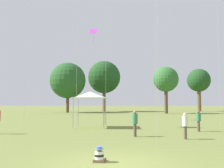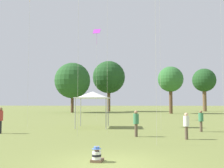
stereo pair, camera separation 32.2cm
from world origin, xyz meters
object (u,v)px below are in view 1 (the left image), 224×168
person_standing_2 (198,119)px  distant_tree_0 (166,80)px  canopy_tent (90,95)px  distant_tree_2 (199,81)px  person_standing_6 (135,121)px  seated_toddler (99,155)px  person_standing_1 (185,123)px  distant_tree_3 (68,81)px  distant_tree_1 (104,77)px  kite_6 (93,35)px

person_standing_2 → distant_tree_0: 31.54m
canopy_tent → distant_tree_2: size_ratio=0.31×
person_standing_2 → distant_tree_2: 45.56m
person_standing_6 → distant_tree_0: (8.00, 33.90, 5.55)m
seated_toddler → distant_tree_2: (19.75, 53.29, 7.06)m
person_standing_6 → distant_tree_0: size_ratio=0.18×
canopy_tent → distant_tree_0: (11.53, 28.09, 3.74)m
seated_toddler → person_standing_2: (6.66, 10.11, 0.70)m
person_standing_2 → person_standing_6: person_standing_6 is taller
person_standing_1 → distant_tree_3: bearing=-8.0°
person_standing_6 → distant_tree_1: (-4.59, 44.18, 7.02)m
kite_6 → person_standing_1: bearing=-13.7°
person_standing_2 → distant_tree_0: bearing=-134.3°
distant_tree_1 → person_standing_6: bearing=-84.1°
distant_tree_1 → distant_tree_3: distant_tree_1 is taller
person_standing_1 → person_standing_2: (2.01, 4.09, -0.00)m
seated_toddler → person_standing_2: person_standing_2 is taller
person_standing_2 → distant_tree_1: (-9.51, 41.17, 7.07)m
distant_tree_0 → distant_tree_3: (-19.89, 3.94, 0.19)m
canopy_tent → seated_toddler: bearing=-82.1°
person_standing_1 → distant_tree_2: bearing=-46.6°
person_standing_6 → distant_tree_1: 44.97m
seated_toddler → distant_tree_1: size_ratio=0.05×
person_standing_6 → distant_tree_2: 49.98m
person_standing_6 → distant_tree_2: size_ratio=0.16×
person_standing_2 → distant_tree_0: distant_tree_0 is taller
distant_tree_2 → distant_tree_3: distant_tree_3 is taller
seated_toddler → person_standing_6: (1.73, 7.10, 0.75)m
distant_tree_0 → distant_tree_1: distant_tree_1 is taller
kite_6 → distant_tree_3: 24.12m
seated_toddler → person_standing_6: size_ratio=0.35×
person_standing_2 → distant_tree_3: bearing=-102.8°
person_standing_1 → kite_6: kite_6 is taller
kite_6 → distant_tree_0: kite_6 is taller
distant_tree_2 → distant_tree_3: (-29.91, -8.35, -0.56)m
person_standing_2 → canopy_tent: canopy_tent is taller
person_standing_6 → distant_tree_3: (-11.89, 37.85, 5.75)m
canopy_tent → kite_6: (-0.73, 9.50, 7.84)m
canopy_tent → distant_tree_1: bearing=91.6°
canopy_tent → distant_tree_1: 38.74m
person_standing_6 → distant_tree_0: distant_tree_0 is taller
person_standing_1 → distant_tree_1: 46.42m
canopy_tent → distant_tree_1: (-1.06, 38.37, 5.21)m
person_standing_6 → distant_tree_0: bearing=20.8°
kite_6 → canopy_tent: bearing=-33.0°
distant_tree_3 → canopy_tent: bearing=-75.4°
kite_6 → distant_tree_3: size_ratio=1.09×
distant_tree_3 → person_standing_1: bearing=-69.2°
seated_toddler → canopy_tent: bearing=106.2°
distant_tree_2 → canopy_tent: bearing=-118.1°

